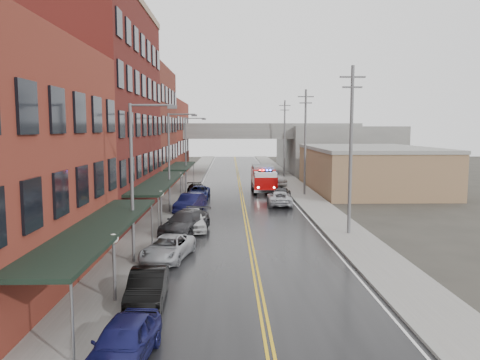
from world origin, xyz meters
name	(u,v)px	position (x,y,z in m)	size (l,w,h in m)	color
ground	(264,321)	(0.00, 0.00, 0.00)	(220.00, 220.00, 0.00)	#2D2B26
road	(243,203)	(0.00, 30.00, 0.01)	(11.00, 160.00, 0.02)	black
sidewalk_left	(172,202)	(-7.30, 30.00, 0.07)	(3.00, 160.00, 0.15)	slate
sidewalk_right	(313,202)	(7.30, 30.00, 0.07)	(3.00, 160.00, 0.15)	slate
curb_left	(188,202)	(-5.65, 30.00, 0.07)	(0.30, 160.00, 0.15)	gray
curb_right	(297,202)	(5.65, 30.00, 0.07)	(0.30, 160.00, 0.15)	gray
brick_building_b	(91,113)	(-13.30, 23.00, 9.00)	(9.00, 20.00, 18.00)	#4D1414
brick_building_c	(133,130)	(-13.30, 40.50, 7.50)	(9.00, 15.00, 15.00)	#602A1C
brick_building_far	(156,139)	(-13.30, 58.00, 6.00)	(9.00, 20.00, 12.00)	maroon
tan_building	(368,170)	(16.00, 40.00, 2.50)	(14.00, 22.00, 5.00)	#8E6A4C
right_far_block	(332,148)	(18.00, 70.00, 4.00)	(18.00, 30.00, 8.00)	slate
awning_0	(101,227)	(-7.49, 4.00, 2.99)	(2.60, 16.00, 3.09)	black
awning_1	(160,182)	(-7.49, 23.00, 2.99)	(2.60, 18.00, 3.09)	black
awning_2	(181,166)	(-7.49, 40.50, 2.99)	(2.60, 13.00, 3.09)	black
globe_lamp_0	(114,252)	(-6.40, 2.00, 2.31)	(0.44, 0.44, 3.12)	#59595B
globe_lamp_1	(161,202)	(-6.40, 16.00, 2.31)	(0.44, 0.44, 3.12)	#59595B
globe_lamp_2	(181,181)	(-6.40, 30.00, 2.31)	(0.44, 0.44, 3.12)	#59595B
street_lamp_0	(136,173)	(-6.55, 8.00, 5.19)	(2.64, 0.22, 9.00)	#59595B
street_lamp_1	(172,156)	(-6.55, 24.00, 5.19)	(2.64, 0.22, 9.00)	#59595B
street_lamp_2	(188,149)	(-6.55, 40.00, 5.19)	(2.64, 0.22, 9.00)	#59595B
utility_pole_0	(351,147)	(7.20, 15.00, 6.31)	(1.80, 0.24, 12.00)	#59595B
utility_pole_1	(305,140)	(7.20, 35.00, 6.31)	(1.80, 0.24, 12.00)	#59595B
utility_pole_2	(285,137)	(7.20, 55.00, 6.31)	(1.80, 0.24, 12.00)	#59595B
overpass	(238,138)	(0.00, 62.00, 5.99)	(40.00, 10.00, 7.50)	slate
fire_truck	(263,178)	(2.76, 38.66, 1.67)	(3.40, 8.43, 3.07)	#9F0707
parked_car_left_0	(124,342)	(-4.82, -3.32, 0.74)	(1.75, 4.35, 1.48)	#14154C
parked_car_left_1	(147,287)	(-4.99, 2.06, 0.72)	(1.53, 4.39, 1.45)	black
parked_car_left_2	(168,248)	(-5.00, 8.99, 0.68)	(2.25, 4.89, 1.36)	#A4A6AC
parked_car_left_3	(185,222)	(-4.62, 15.70, 0.83)	(2.31, 5.69, 1.65)	#2B2A2D
parked_car_left_4	(192,219)	(-4.24, 16.80, 0.84)	(1.98, 4.93, 1.68)	silver
parked_car_left_5	(190,203)	(-5.00, 24.74, 0.83)	(1.76, 5.05, 1.66)	#0E0F34
parked_car_left_6	(199,192)	(-4.77, 33.08, 0.68)	(2.26, 4.91, 1.37)	#141A4D
parked_car_left_7	(198,190)	(-5.00, 34.80, 0.69)	(1.94, 4.77, 1.38)	black
parked_car_right_0	(279,198)	(3.60, 28.20, 0.71)	(2.36, 5.13, 1.42)	#ACAFB5
parked_car_right_1	(281,193)	(4.22, 32.01, 0.66)	(1.85, 4.55, 1.32)	#2B2C2E
parked_car_right_2	(275,180)	(4.73, 43.74, 0.79)	(1.87, 4.65, 1.59)	silver
parked_car_right_3	(272,175)	(5.00, 52.20, 0.67)	(1.42, 4.08, 1.34)	black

